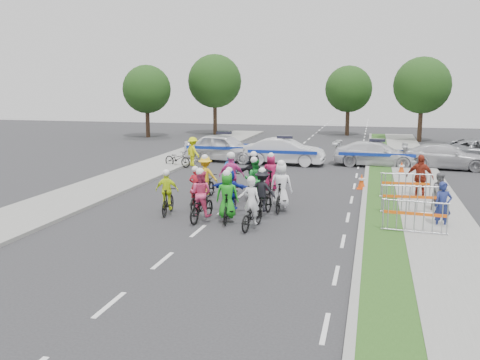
% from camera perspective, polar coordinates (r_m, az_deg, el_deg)
% --- Properties ---
extents(ground, '(90.00, 90.00, 0.00)m').
position_cam_1_polar(ground, '(17.33, -4.49, -5.47)').
color(ground, '#28282B').
rests_on(ground, ground).
extents(curb_right, '(0.20, 60.00, 0.12)m').
position_cam_1_polar(curb_right, '(21.31, 13.06, -2.55)').
color(curb_right, gray).
rests_on(curb_right, ground).
extents(grass_strip, '(1.20, 60.00, 0.11)m').
position_cam_1_polar(grass_strip, '(21.32, 14.94, -2.64)').
color(grass_strip, '#224415').
rests_on(grass_strip, ground).
extents(sidewalk_right, '(2.40, 60.00, 0.13)m').
position_cam_1_polar(sidewalk_right, '(21.43, 19.76, -2.81)').
color(sidewalk_right, gray).
rests_on(sidewalk_right, ground).
extents(sidewalk_left, '(3.00, 60.00, 0.13)m').
position_cam_1_polar(sidewalk_left, '(24.38, -15.33, -1.04)').
color(sidewalk_left, gray).
rests_on(sidewalk_left, ground).
extents(rider_0, '(0.85, 1.80, 1.77)m').
position_cam_1_polar(rider_0, '(17.44, 1.26, -3.35)').
color(rider_0, black).
rests_on(rider_0, ground).
extents(rider_1, '(0.83, 1.79, 1.83)m').
position_cam_1_polar(rider_1, '(18.23, -1.34, -2.33)').
color(rider_1, black).
rests_on(rider_1, ground).
extents(rider_2, '(0.84, 1.89, 1.87)m').
position_cam_1_polar(rider_2, '(18.44, -4.17, -2.27)').
color(rider_2, black).
rests_on(rider_2, ground).
extents(rider_3, '(0.88, 1.63, 1.67)m').
position_cam_1_polar(rider_3, '(19.49, -7.74, -1.79)').
color(rider_3, black).
rests_on(rider_3, ground).
extents(rider_4, '(1.06, 1.82, 1.78)m').
position_cam_1_polar(rider_4, '(19.10, 2.41, -1.82)').
color(rider_4, black).
rests_on(rider_4, ground).
extents(rider_5, '(1.39, 1.66, 1.73)m').
position_cam_1_polar(rider_5, '(19.46, -1.11, -1.47)').
color(rider_5, black).
rests_on(rider_5, ground).
extents(rider_6, '(0.67, 1.67, 1.67)m').
position_cam_1_polar(rider_6, '(20.21, -4.68, -1.57)').
color(rider_6, black).
rests_on(rider_6, ground).
extents(rider_7, '(0.82, 1.86, 1.94)m').
position_cam_1_polar(rider_7, '(19.83, 4.41, -1.22)').
color(rider_7, black).
rests_on(rider_7, ground).
extents(rider_8, '(0.98, 1.94, 1.89)m').
position_cam_1_polar(rider_8, '(21.05, 1.54, -0.66)').
color(rider_8, black).
rests_on(rider_8, ground).
extents(rider_9, '(1.07, 1.99, 2.03)m').
position_cam_1_polar(rider_9, '(21.38, -0.88, -0.29)').
color(rider_9, black).
rests_on(rider_9, ground).
extents(rider_10, '(1.06, 1.85, 1.86)m').
position_cam_1_polar(rider_10, '(21.99, -3.69, -0.16)').
color(rider_10, black).
rests_on(rider_10, ground).
extents(rider_11, '(1.55, 1.85, 1.94)m').
position_cam_1_polar(rider_11, '(22.26, 1.49, 0.23)').
color(rider_11, black).
rests_on(rider_11, ground).
extents(rider_12, '(0.63, 1.79, 1.83)m').
position_cam_1_polar(rider_12, '(22.81, -1.03, -0.05)').
color(rider_12, black).
rests_on(rider_12, ground).
extents(rider_13, '(0.81, 1.77, 1.82)m').
position_cam_1_polar(rider_13, '(22.84, 3.34, 0.21)').
color(rider_13, black).
rests_on(rider_13, ground).
extents(police_car_0, '(5.13, 2.65, 1.67)m').
position_cam_1_polar(police_car_0, '(32.65, -1.70, 3.48)').
color(police_car_0, silver).
rests_on(police_car_0, ground).
extents(police_car_1, '(4.70, 1.78, 1.53)m').
position_cam_1_polar(police_car_1, '(31.40, 4.78, 3.05)').
color(police_car_1, silver).
rests_on(police_car_1, ground).
extents(police_car_2, '(5.04, 2.43, 1.41)m').
position_cam_1_polar(police_car_2, '(31.67, 14.36, 2.72)').
color(police_car_2, silver).
rests_on(police_car_2, ground).
extents(civilian_sedan, '(4.86, 2.25, 1.37)m').
position_cam_1_polar(civilian_sedan, '(31.81, 21.09, 2.34)').
color(civilian_sedan, '#B9B9BF').
rests_on(civilian_sedan, ground).
extents(spectator_0, '(0.64, 0.50, 1.56)m').
position_cam_1_polar(spectator_0, '(18.58, 20.83, -2.56)').
color(spectator_0, navy).
rests_on(spectator_0, ground).
extents(spectator_1, '(0.94, 0.89, 1.52)m').
position_cam_1_polar(spectator_1, '(20.67, 20.59, -1.35)').
color(spectator_1, slate).
rests_on(spectator_1, ground).
extents(spectator_2, '(1.18, 0.77, 1.86)m').
position_cam_1_polar(spectator_2, '(22.95, 18.63, 0.30)').
color(spectator_2, maroon).
rests_on(spectator_2, ground).
extents(marshal_hiviz, '(1.23, 1.15, 1.66)m').
position_cam_1_polar(marshal_hiviz, '(30.89, -5.03, 3.05)').
color(marshal_hiviz, '#D8E30B').
rests_on(marshal_hiviz, ground).
extents(barrier_0, '(2.04, 0.69, 1.12)m').
position_cam_1_polar(barrier_0, '(17.46, 18.12, -3.93)').
color(barrier_0, '#A5A8AD').
rests_on(barrier_0, ground).
extents(barrier_1, '(2.03, 0.62, 1.12)m').
position_cam_1_polar(barrier_1, '(19.97, 17.63, -2.16)').
color(barrier_1, '#A5A8AD').
rests_on(barrier_1, ground).
extents(barrier_2, '(2.03, 0.62, 1.12)m').
position_cam_1_polar(barrier_2, '(22.60, 17.23, -0.73)').
color(barrier_2, '#A5A8AD').
rests_on(barrier_2, ground).
extents(cone_0, '(0.40, 0.40, 0.70)m').
position_cam_1_polar(cone_0, '(24.65, 12.84, -0.16)').
color(cone_0, '#F24C0C').
rests_on(cone_0, ground).
extents(cone_1, '(0.40, 0.40, 0.70)m').
position_cam_1_polar(cone_1, '(29.12, 16.85, 1.23)').
color(cone_1, '#F24C0C').
rests_on(cone_1, ground).
extents(parked_bike, '(1.90, 1.18, 0.94)m').
position_cam_1_polar(parked_bike, '(30.61, -6.68, 2.27)').
color(parked_bike, black).
rests_on(parked_bike, ground).
extents(tree_0, '(4.20, 4.20, 6.30)m').
position_cam_1_polar(tree_0, '(47.89, -9.92, 9.51)').
color(tree_0, '#382619').
rests_on(tree_0, ground).
extents(tree_1, '(4.55, 4.55, 6.82)m').
position_cam_1_polar(tree_1, '(45.95, 18.87, 9.53)').
color(tree_1, '#382619').
rests_on(tree_1, ground).
extents(tree_3, '(4.90, 4.90, 7.35)m').
position_cam_1_polar(tree_3, '(49.91, -2.71, 10.48)').
color(tree_3, '#382619').
rests_on(tree_3, ground).
extents(tree_4, '(4.20, 4.20, 6.30)m').
position_cam_1_polar(tree_4, '(49.86, 11.50, 9.48)').
color(tree_4, '#382619').
rests_on(tree_4, ground).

